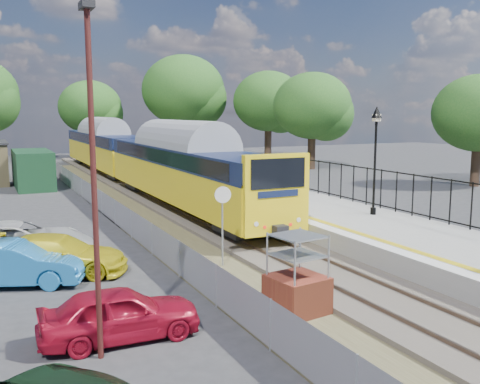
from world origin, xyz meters
TOP-DOWN VIEW (x-y plane):
  - ground at (0.00, 0.00)m, footprint 120.00×120.00m
  - track_bed at (-0.47, 9.67)m, footprint 5.90×80.00m
  - platform at (4.20, 8.00)m, footprint 5.00×70.00m
  - platform_edge at (2.14, 8.00)m, footprint 0.90×70.00m
  - victorian_lamp_north at (5.30, 6.00)m, footprint 0.44×0.44m
  - palisade_fence at (6.55, 2.24)m, footprint 0.12×26.00m
  - wire_fence at (-4.20, 12.00)m, footprint 0.06×52.00m
  - tree_line at (1.40, 42.00)m, footprint 56.80×43.80m
  - train at (0.00, 25.48)m, footprint 2.82×40.83m
  - brick_plinth at (-2.50, -0.38)m, footprint 1.51×1.51m
  - speed_sign at (-2.50, 4.37)m, footprint 0.56×0.15m
  - carpark_lamp at (-7.65, -0.71)m, footprint 0.25×0.50m
  - car_red at (-7.04, 0.06)m, footprint 3.73×1.61m
  - car_blue at (-8.98, 5.35)m, footprint 4.35×2.80m
  - car_yellow at (-7.67, 5.96)m, footprint 4.83×3.52m
  - car_white at (-8.77, 8.07)m, footprint 5.56×3.22m

SIDE VIEW (x-z plane):
  - ground at x=0.00m, z-range 0.00..0.00m
  - track_bed at x=-0.47m, z-range -0.05..0.24m
  - platform at x=4.20m, z-range 0.00..0.90m
  - wire_fence at x=-4.20m, z-range 0.00..1.20m
  - car_red at x=-7.04m, z-range 0.00..1.26m
  - car_yellow at x=-7.67m, z-range 0.00..1.30m
  - car_blue at x=-8.98m, z-range 0.00..1.35m
  - car_white at x=-8.77m, z-range 0.00..1.46m
  - platform_edge at x=2.14m, z-range 0.90..0.91m
  - brick_plinth at x=-2.50m, z-range -0.04..2.10m
  - palisade_fence at x=6.55m, z-range 0.84..2.84m
  - speed_sign at x=-2.50m, z-range 0.50..3.29m
  - train at x=0.00m, z-range 0.59..4.09m
  - carpark_lamp at x=-7.65m, z-range 0.50..7.88m
  - victorian_lamp_north at x=5.30m, z-range 2.00..6.60m
  - tree_line at x=1.40m, z-range 0.67..12.55m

